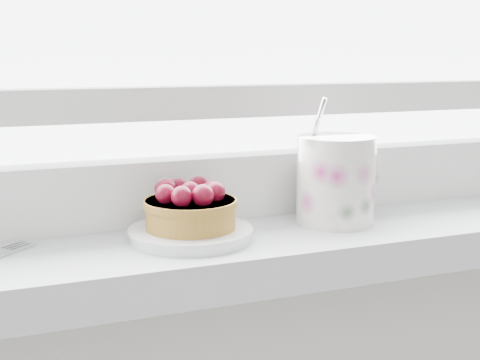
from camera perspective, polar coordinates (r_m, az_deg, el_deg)
saucer at (r=0.67m, az=-4.23°, el=-4.61°), size 0.12×0.12×0.01m
raspberry_tart at (r=0.66m, az=-4.28°, el=-2.35°), size 0.09×0.09×0.05m
floral_mug at (r=0.73m, az=8.33°, el=0.20°), size 0.13×0.11×0.14m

